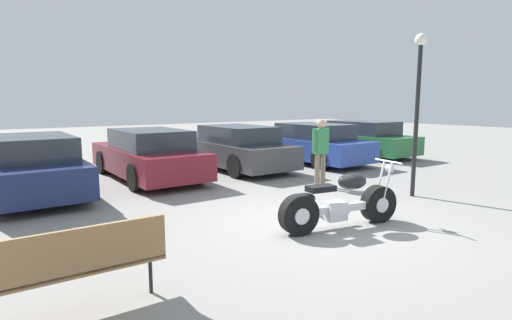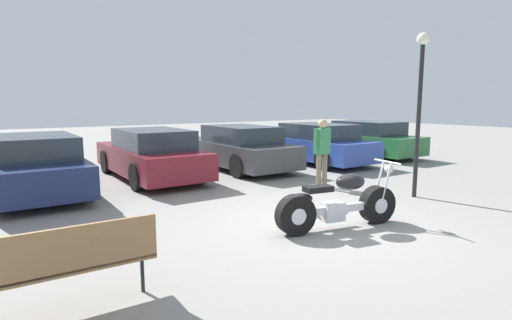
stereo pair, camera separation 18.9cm
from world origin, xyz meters
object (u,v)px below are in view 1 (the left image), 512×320
object	(u,v)px
parked_car_navy	(32,166)
parked_car_maroon	(148,155)
parked_car_blue	(310,144)
lamp_post	(418,91)
parked_car_green	(359,139)
parked_car_dark_grey	(235,148)
park_bench	(76,262)
person_standing	(321,147)
motorcycle	(339,203)

from	to	relation	value
parked_car_navy	parked_car_maroon	world-z (taller)	same
parked_car_blue	lamp_post	xyz separation A→B (m)	(-1.50, -4.87, 1.60)
parked_car_green	parked_car_dark_grey	bearing A→B (deg)	178.34
parked_car_blue	park_bench	world-z (taller)	parked_car_blue
parked_car_maroon	lamp_post	world-z (taller)	lamp_post
parked_car_navy	person_standing	world-z (taller)	person_standing
lamp_post	parked_car_navy	bearing A→B (deg)	143.77
parked_car_maroon	parked_car_dark_grey	xyz separation A→B (m)	(2.73, 0.03, 0.00)
parked_car_dark_grey	parked_car_green	distance (m)	5.46
motorcycle	parked_car_blue	world-z (taller)	parked_car_blue
motorcycle	parked_car_maroon	distance (m)	5.96
parked_car_blue	lamp_post	size ratio (longest dim) A/B	1.32
lamp_post	person_standing	world-z (taller)	lamp_post
parked_car_maroon	parked_car_navy	bearing A→B (deg)	-172.70
motorcycle	parked_car_navy	xyz separation A→B (m)	(-3.72, 5.52, 0.23)
person_standing	parked_car_navy	bearing A→B (deg)	151.83
parked_car_navy	lamp_post	world-z (taller)	lamp_post
parked_car_blue	park_bench	xyz separation A→B (m)	(-8.48, -5.95, -0.09)
park_bench	parked_car_blue	bearing A→B (deg)	35.08
parked_car_dark_grey	parked_car_navy	bearing A→B (deg)	-176.03
motorcycle	parked_car_maroon	world-z (taller)	parked_car_maroon
parked_car_dark_grey	parked_car_green	world-z (taller)	same
parked_car_blue	park_bench	bearing A→B (deg)	-144.92
parked_car_maroon	parked_car_blue	distance (m)	5.47
parked_car_maroon	park_bench	distance (m)	7.01
parked_car_maroon	parked_car_green	distance (m)	8.18
lamp_post	parked_car_dark_grey	bearing A→B (deg)	103.06
parked_car_navy	parked_car_blue	size ratio (longest dim) A/B	1.00
parked_car_blue	lamp_post	world-z (taller)	lamp_post
parked_car_green	motorcycle	bearing A→B (deg)	-141.39
parked_car_navy	parked_car_green	size ratio (longest dim) A/B	1.00
parked_car_blue	person_standing	world-z (taller)	person_standing
parked_car_maroon	parked_car_blue	world-z (taller)	same
park_bench	person_standing	size ratio (longest dim) A/B	1.03
park_bench	person_standing	xyz separation A→B (m)	(6.00, 2.92, 0.41)
parked_car_maroon	parked_car_green	bearing A→B (deg)	-0.91
motorcycle	parked_car_blue	bearing A→B (deg)	50.95
parked_car_navy	parked_car_green	bearing A→B (deg)	1.16
parked_car_navy	parked_car_blue	xyz separation A→B (m)	(8.18, -0.02, 0.00)
parked_car_maroon	person_standing	xyz separation A→B (m)	(2.97, -3.40, 0.32)
parked_car_blue	person_standing	distance (m)	3.93
parked_car_navy	parked_car_dark_grey	size ratio (longest dim) A/B	1.00
park_bench	parked_car_dark_grey	bearing A→B (deg)	47.85
parked_car_blue	parked_car_navy	bearing A→B (deg)	179.85
park_bench	person_standing	distance (m)	6.68
park_bench	person_standing	bearing A→B (deg)	25.96
parked_car_green	park_bench	distance (m)	12.80
parked_car_dark_grey	parked_car_green	xyz separation A→B (m)	(5.45, -0.16, 0.00)
parked_car_maroon	park_bench	bearing A→B (deg)	-115.55
parked_car_navy	parked_car_dark_grey	distance (m)	5.47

